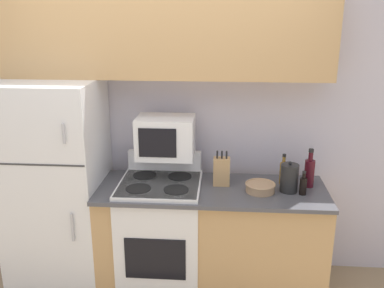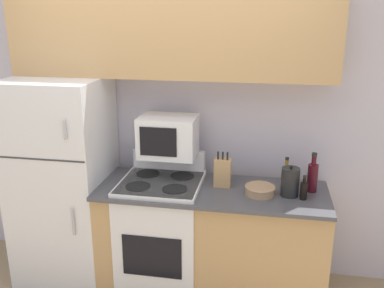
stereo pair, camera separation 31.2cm
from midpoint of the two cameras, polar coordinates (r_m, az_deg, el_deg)
The scene contains 12 objects.
wall_back at distance 3.56m, azimuth 0.37°, elevation 2.85°, with size 8.00×0.05×2.55m.
lower_cabinets at distance 3.46m, azimuth 5.25°, elevation -12.65°, with size 1.73×0.64×0.88m.
refrigerator at distance 3.61m, azimuth -14.39°, elevation -4.80°, with size 0.73×0.70×1.68m.
upper_cabinets at distance 3.27m, azimuth -0.19°, elevation 14.93°, with size 2.46×0.32×0.70m.
stove at distance 3.48m, azimuth -1.41°, elevation -11.77°, with size 0.62×0.62×1.07m.
microwave at distance 3.30m, azimuth -0.43°, elevation 0.98°, with size 0.44×0.32×0.31m.
knife_block at distance 3.26m, azimuth 6.84°, elevation -3.83°, with size 0.13×0.09×0.28m.
bowl at distance 3.19m, azimuth 11.87°, elevation -6.08°, with size 0.22×0.22×0.07m.
bottle_vinegar at distance 3.33m, azimuth 15.06°, elevation -4.15°, with size 0.06×0.06×0.24m.
bottle_soy_sauce at distance 3.18m, azimuth 17.45°, elevation -5.93°, with size 0.05×0.05×0.18m.
bottle_wine_red at distance 3.31m, azimuth 18.41°, elevation -4.18°, with size 0.08×0.08×0.30m.
kettle at distance 3.20m, azimuth 15.72°, elevation -4.94°, with size 0.13×0.13×0.23m.
Camera 2 is at (0.75, -2.66, 2.17)m, focal length 40.00 mm.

